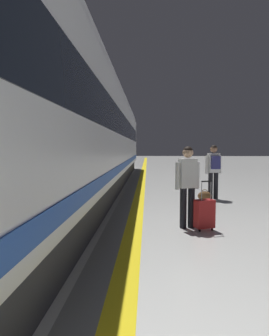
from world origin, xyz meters
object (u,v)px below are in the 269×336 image
object	(u,v)px
passenger_near	(188,181)
duffel_bag_mid	(205,196)
suitcase_near	(204,214)
high_speed_train	(55,115)
passenger_mid	(214,167)

from	to	relation	value
passenger_near	duffel_bag_mid	xyz separation A→B (m)	(0.98, 3.23, -0.83)
passenger_near	suitcase_near	size ratio (longest dim) A/B	1.67
high_speed_train	passenger_near	distance (m)	3.79
passenger_near	passenger_mid	xyz separation A→B (m)	(1.30, 3.50, 0.05)
high_speed_train	passenger_mid	world-z (taller)	high_speed_train
high_speed_train	suitcase_near	distance (m)	4.40
passenger_near	duffel_bag_mid	size ratio (longest dim) A/B	3.86
high_speed_train	passenger_mid	distance (m)	5.18
suitcase_near	passenger_near	bearing A→B (deg)	149.54
suitcase_near	passenger_mid	size ratio (longest dim) A/B	0.58
high_speed_train	passenger_near	size ratio (longest dim) A/B	19.96
passenger_near	duffel_bag_mid	world-z (taller)	passenger_near
high_speed_train	duffel_bag_mid	bearing A→B (deg)	24.07
passenger_mid	duffel_bag_mid	size ratio (longest dim) A/B	3.99
high_speed_train	suitcase_near	world-z (taller)	high_speed_train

